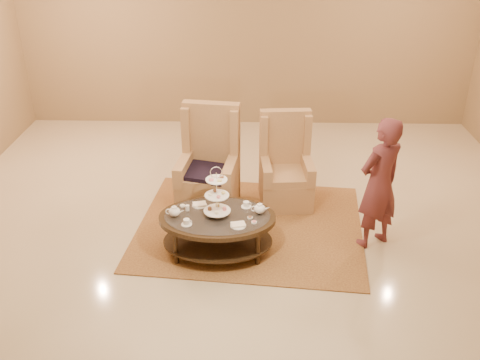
{
  "coord_description": "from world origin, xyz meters",
  "views": [
    {
      "loc": [
        0.11,
        -5.39,
        3.68
      ],
      "look_at": [
        -0.03,
        0.2,
        0.76
      ],
      "focal_mm": 40.0,
      "sensor_mm": 36.0,
      "label": 1
    }
  ],
  "objects_px": {
    "armchair_right": "(285,173)",
    "person": "(379,184)",
    "tea_table": "(217,222)",
    "armchair_left": "(209,174)"
  },
  "relations": [
    {
      "from": "tea_table",
      "to": "armchair_left",
      "type": "relative_size",
      "value": 0.97
    },
    {
      "from": "armchair_right",
      "to": "person",
      "type": "bearing_deg",
      "value": -49.66
    },
    {
      "from": "armchair_left",
      "to": "armchair_right",
      "type": "distance_m",
      "value": 1.03
    },
    {
      "from": "armchair_right",
      "to": "tea_table",
      "type": "bearing_deg",
      "value": -128.25
    },
    {
      "from": "person",
      "to": "armchair_right",
      "type": "bearing_deg",
      "value": -77.44
    },
    {
      "from": "person",
      "to": "tea_table",
      "type": "bearing_deg",
      "value": -24.95
    },
    {
      "from": "tea_table",
      "to": "armchair_right",
      "type": "distance_m",
      "value": 1.51
    },
    {
      "from": "armchair_right",
      "to": "person",
      "type": "relative_size",
      "value": 0.77
    },
    {
      "from": "tea_table",
      "to": "person",
      "type": "bearing_deg",
      "value": 6.53
    },
    {
      "from": "armchair_right",
      "to": "person",
      "type": "xyz_separation_m",
      "value": [
        1.01,
        -1.02,
        0.39
      ]
    }
  ]
}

